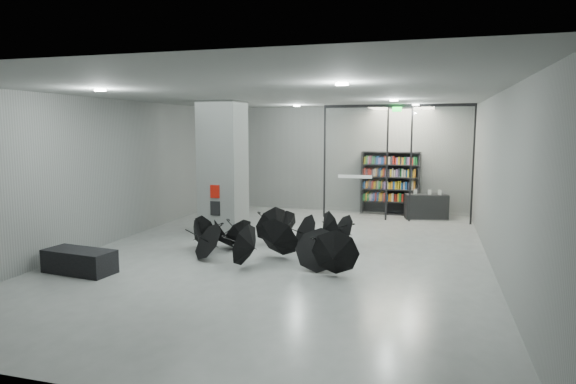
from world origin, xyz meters
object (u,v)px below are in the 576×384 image
(umbrella_cluster, at_px, (276,243))
(bench, at_px, (80,261))
(column, at_px, (223,168))
(bookshelf, at_px, (390,183))
(shop_counter, at_px, (426,206))

(umbrella_cluster, bearing_deg, bench, -144.43)
(column, relative_size, bookshelf, 1.72)
(shop_counter, bearing_deg, bookshelf, 143.81)
(bench, bearing_deg, umbrella_cluster, 41.83)
(bench, distance_m, bookshelf, 11.35)
(bookshelf, bearing_deg, column, -131.34)
(bookshelf, xyz_separation_m, umbrella_cluster, (-2.27, -6.92, -0.85))
(bench, xyz_separation_m, umbrella_cluster, (3.73, 2.67, 0.05))
(column, height_order, bookshelf, column)
(column, distance_m, shop_counter, 7.43)
(column, xyz_separation_m, bench, (-1.37, -4.84, -1.74))
(bench, relative_size, umbrella_cluster, 0.32)
(column, relative_size, bench, 2.48)
(column, height_order, shop_counter, column)
(bench, distance_m, shop_counter, 11.61)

